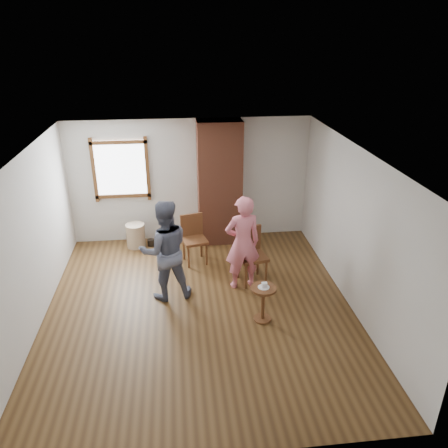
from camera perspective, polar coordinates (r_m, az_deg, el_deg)
The scene contains 12 objects.
ground at distance 7.36m, azimuth -3.19°, elevation -10.95°, with size 5.50×5.50×0.00m, color brown.
room_shell at distance 7.05m, azimuth -4.30°, elevation 4.02°, with size 5.04×5.52×2.62m.
brick_chimney at distance 9.05m, azimuth -0.57°, elevation 5.32°, with size 0.90×0.50×2.60m, color brown.
stoneware_crock at distance 9.35m, azimuth -11.45°, elevation -1.47°, with size 0.39×0.39×0.51m, color tan.
dark_pot at distance 9.41m, azimuth -9.53°, elevation -2.39°, with size 0.14×0.14×0.14m, color black.
dining_chair_left at distance 8.52m, azimuth -4.01°, elevation -1.57°, with size 0.53×0.53×0.95m.
dining_chair_right at distance 7.86m, azimuth 3.52°, elevation -3.62°, with size 0.56×0.56×1.02m.
side_table at distance 6.91m, azimuth 5.14°, elevation -9.62°, with size 0.40×0.40×0.60m.
cake_plate at distance 6.80m, azimuth 5.20°, elevation -8.21°, with size 0.18×0.18×0.01m, color white.
cake_slice at distance 6.78m, azimuth 5.29°, elevation -7.97°, with size 0.08×0.07×0.06m, color white.
man at distance 7.29m, azimuth -7.73°, elevation -3.45°, with size 0.85×0.67×1.76m, color #151B3A.
person_pink at distance 7.52m, azimuth 2.44°, elevation -2.49°, with size 0.63×0.41×1.72m, color pink.
Camera 1 is at (-0.28, -6.01, 4.25)m, focal length 35.00 mm.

